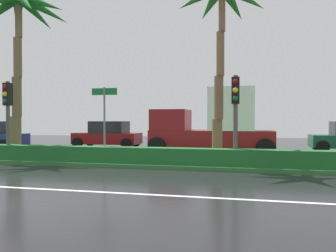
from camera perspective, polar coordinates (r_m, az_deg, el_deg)
name	(u,v)px	position (r m, az deg, el deg)	size (l,w,h in m)	color
ground_plane	(127,160)	(15.87, -6.93, -5.69)	(90.00, 42.00, 0.10)	black
near_lane_divider_stripe	(35,189)	(9.67, -21.53, -9.78)	(81.00, 0.14, 0.01)	white
median_strip	(119,160)	(14.93, -8.26, -5.63)	(85.50, 4.00, 0.15)	#2D6B33
median_hedge	(106,154)	(13.60, -10.42, -4.70)	(76.50, 0.70, 0.60)	#1E6028
palm_tree_mid_left	(19,19)	(17.64, -23.81, 16.22)	(4.58, 4.68, 7.80)	brown
palm_tree_centre_left	(221,9)	(13.75, 8.89, 18.94)	(3.50, 3.34, 7.25)	brown
traffic_signal_median_left	(8,105)	(15.91, -25.42, 3.15)	(0.28, 0.43, 3.30)	#4C4C47
traffic_signal_median_right	(235,103)	(12.47, 11.30, 3.75)	(0.28, 0.43, 3.27)	#4C4C47
street_name_sign	(104,113)	(14.16, -10.66, 2.12)	(1.10, 0.08, 3.00)	slate
car_in_traffic_second	(108,135)	(22.52, -10.10, -1.48)	(4.30, 2.02, 1.72)	maroon
box_truck_lead	(213,125)	(18.08, 7.58, 0.20)	(6.40, 2.64, 3.46)	maroon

